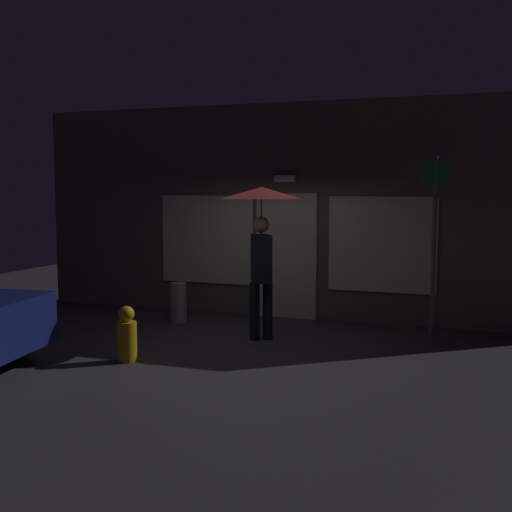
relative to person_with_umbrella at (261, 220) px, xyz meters
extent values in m
plane|color=#38353A|center=(-0.17, -0.42, -1.81)|extent=(18.00, 18.00, 0.00)
cube|color=brown|center=(-0.17, 1.93, 0.07)|extent=(9.71, 0.30, 3.77)
cube|color=beige|center=(-0.17, 1.76, -0.71)|extent=(1.10, 0.04, 2.20)
cube|color=beige|center=(-1.69, 1.76, -0.46)|extent=(1.80, 0.04, 1.60)
cube|color=beige|center=(1.50, 1.76, -0.46)|extent=(1.80, 0.04, 1.60)
cube|color=white|center=(-0.17, 1.68, 0.64)|extent=(0.36, 0.16, 0.12)
cylinder|color=black|center=(0.09, 0.05, -1.37)|extent=(0.15, 0.15, 0.88)
cylinder|color=black|center=(-0.08, -0.05, -1.37)|extent=(0.15, 0.15, 0.88)
cube|color=black|center=(0.00, 0.00, -0.57)|extent=(0.44, 0.52, 0.71)
cube|color=silver|center=(-0.11, 0.07, -0.57)|extent=(0.09, 0.13, 0.57)
cube|color=navy|center=(-0.11, 0.07, -0.59)|extent=(0.05, 0.06, 0.46)
sphere|color=tan|center=(0.00, 0.00, -0.06)|extent=(0.24, 0.24, 0.24)
cylinder|color=slate|center=(0.00, 0.00, -0.02)|extent=(0.02, 0.02, 1.03)
cone|color=#4C0C0C|center=(0.00, 0.00, 0.41)|extent=(1.19, 1.19, 0.17)
cylinder|color=black|center=(-2.73, -2.19, -1.49)|extent=(0.67, 0.31, 0.64)
cylinder|color=#595B60|center=(2.44, 0.78, -0.43)|extent=(0.07, 0.07, 2.75)
cube|color=#198C33|center=(2.44, 0.76, 0.70)|extent=(0.40, 0.02, 0.30)
cylinder|color=#9E998E|center=(-1.77, 0.74, -1.47)|extent=(0.28, 0.28, 0.68)
cylinder|color=gold|center=(-1.24, -1.81, -1.54)|extent=(0.26, 0.26, 0.53)
sphere|color=gold|center=(-1.24, -1.81, -1.17)|extent=(0.21, 0.21, 0.21)
camera|label=1|loc=(3.36, -9.32, 0.49)|focal=46.66mm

